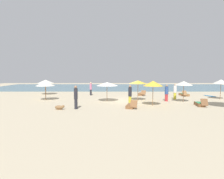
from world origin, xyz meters
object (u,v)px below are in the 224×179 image
Objects in this scene: umbrella_4 at (108,84)px; lounger_3 at (201,104)px; umbrella_3 at (185,83)px; surfboard at (211,96)px; person_1 at (77,97)px; umbrella_1 at (154,83)px; umbrella_2 at (47,82)px; lounger_0 at (132,106)px; umbrella_5 at (46,84)px; person_0 at (131,95)px; umbrella_0 at (222,82)px; dog at (61,107)px; umbrella_6 at (139,82)px; lounger_2 at (185,95)px; person_2 at (92,88)px; lounger_1 at (142,94)px; person_4 at (167,93)px; person_3 at (176,92)px.

lounger_3 is (8.50, -2.60, -1.65)m from umbrella_4.
surfboard is at bearing 41.95° from umbrella_3.
umbrella_3 reaches higher than person_1.
umbrella_2 is (-12.63, 8.26, -0.28)m from umbrella_1.
person_1 reaches higher than lounger_0.
person_0 is at bearing -18.59° from umbrella_5.
dog is at bearing -160.48° from umbrella_0.
lounger_2 is (6.45, 3.86, -1.81)m from umbrella_6.
lounger_2 is (-2.98, 2.89, -1.80)m from umbrella_0.
dog is at bearing -131.66° from umbrella_4.
umbrella_4 is 4.78m from person_1.
person_1 is at bearing -166.83° from umbrella_1.
lounger_2 is at bearing -3.01° from person_2.
umbrella_3 reaches higher than umbrella_5.
lounger_1 is (0.10, 7.56, -1.87)m from umbrella_1.
umbrella_4 is 1.29× the size of person_4.
person_0 is at bearing -160.64° from umbrella_0.
lounger_1 is 12.40m from dog.
umbrella_4 is (-7.81, 0.38, -0.10)m from umbrella_3.
umbrella_6 is at bearing -1.51° from umbrella_5.
person_4 is at bearing 52.39° from umbrella_1.
lounger_3 is at bearing -2.24° from umbrella_1.
lounger_0 is 8.87m from lounger_1.
lounger_2 is (9.74, 4.49, -1.65)m from umbrella_4.
umbrella_1 is at bearing -16.94° from umbrella_5.
umbrella_4 is 1.28× the size of person_2.
person_0 is (0.05, 1.38, 0.79)m from lounger_0.
dog is at bearing -130.96° from lounger_1.
lounger_2 is 10.05m from person_0.
umbrella_1 is 4.12m from umbrella_3.
lounger_3 is 3.63m from person_4.
lounger_3 is (5.20, -3.24, -1.80)m from umbrella_6.
dog is at bearing -153.16° from surfboard.
lounger_3 is (-1.24, -7.09, 0.00)m from lounger_2.
umbrella_3 is 7.82m from umbrella_4.
umbrella_4 is at bearing 58.31° from person_1.
umbrella_6 reaches higher than person_4.
lounger_0 is 0.97× the size of lounger_1.
lounger_3 is (15.21, -3.50, -1.61)m from umbrella_5.
lounger_3 is at bearing -72.80° from umbrella_3.
umbrella_0 is 16.23m from person_1.
person_1 reaches higher than person_3.
lounger_3 is at bearing 7.31° from person_1.
umbrella_5 is at bearing 167.03° from lounger_3.
umbrella_5 reaches higher than person_0.
umbrella_1 is at bearing 12.70° from dog.
umbrella_4 reaches higher than lounger_1.
umbrella_2 is 1.02× the size of umbrella_3.
umbrella_4 is at bearing -169.13° from umbrella_6.
lounger_1 reaches higher than dog.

